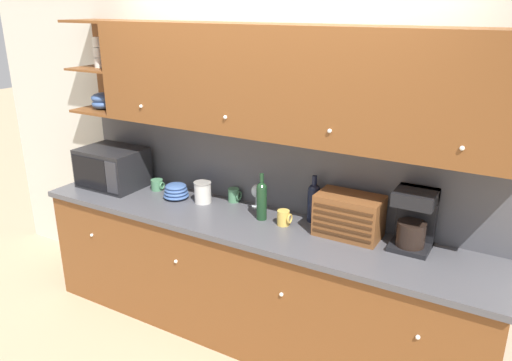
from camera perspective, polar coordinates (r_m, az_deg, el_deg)
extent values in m
plane|color=tan|center=(4.14, 1.53, -14.84)|extent=(24.00, 24.00, 0.00)
cube|color=beige|center=(3.59, 1.95, 2.76)|extent=(5.73, 0.06, 2.60)
cube|color=brown|center=(3.68, -0.73, -11.46)|extent=(3.33, 0.61, 0.89)
cube|color=#4C4C51|center=(3.45, -0.89, -4.97)|extent=(3.35, 0.64, 0.04)
sphere|color=white|center=(4.11, -18.26, -5.95)|extent=(0.03, 0.03, 0.03)
sphere|color=white|center=(3.57, -9.15, -9.12)|extent=(0.03, 0.03, 0.03)
sphere|color=white|center=(3.17, 2.91, -12.88)|extent=(0.03, 0.03, 0.03)
sphere|color=white|center=(2.96, 18.01, -16.67)|extent=(0.03, 0.03, 0.03)
cube|color=#4C4C51|center=(3.59, 1.66, 1.40)|extent=(3.33, 0.01, 0.59)
cube|color=brown|center=(3.20, 3.70, 11.07)|extent=(2.91, 0.34, 0.71)
cube|color=brown|center=(4.32, -15.86, 12.61)|extent=(0.42, 0.02, 0.71)
cube|color=brown|center=(4.26, -17.00, 7.71)|extent=(0.42, 0.34, 0.02)
cube|color=brown|center=(4.21, -17.45, 12.10)|extent=(0.42, 0.34, 0.02)
cube|color=brown|center=(4.18, -17.96, 16.95)|extent=(0.42, 0.34, 0.02)
sphere|color=white|center=(3.72, -13.01, 8.26)|extent=(0.03, 0.03, 0.03)
sphere|color=white|center=(3.27, -3.54, 7.22)|extent=(0.03, 0.03, 0.03)
sphere|color=white|center=(2.94, 8.40, 5.63)|extent=(0.03, 0.03, 0.03)
sphere|color=white|center=(2.76, 22.49, 3.43)|extent=(0.03, 0.03, 0.03)
ellipsoid|color=#3D5B93|center=(4.25, -17.06, 8.38)|extent=(0.18, 0.18, 0.08)
ellipsoid|color=#3D5B93|center=(4.24, -17.13, 9.03)|extent=(0.18, 0.18, 0.08)
cylinder|color=silver|center=(4.20, -17.51, 12.71)|extent=(0.07, 0.07, 0.08)
cylinder|color=silver|center=(4.20, -17.62, 13.78)|extent=(0.07, 0.07, 0.08)
cylinder|color=silver|center=(4.19, -17.74, 14.85)|extent=(0.07, 0.07, 0.08)
cube|color=black|center=(4.21, -16.05, 1.46)|extent=(0.51, 0.38, 0.31)
cube|color=black|center=(4.13, -18.50, 0.84)|extent=(0.35, 0.01, 0.25)
cube|color=#2D2D33|center=(3.96, -16.21, 0.29)|extent=(0.11, 0.01, 0.25)
cylinder|color=#4C845B|center=(4.07, -11.25, -0.48)|extent=(0.09, 0.09, 0.09)
torus|color=#4C845B|center=(4.03, -10.68, -0.59)|extent=(0.01, 0.06, 0.06)
ellipsoid|color=#3D5B93|center=(3.88, -9.10, -1.69)|extent=(0.20, 0.20, 0.04)
ellipsoid|color=#3D5B93|center=(3.87, -9.12, -1.35)|extent=(0.19, 0.19, 0.04)
ellipsoid|color=#3D5B93|center=(3.86, -9.14, -1.00)|extent=(0.17, 0.17, 0.05)
ellipsoid|color=#3D5B93|center=(3.85, -9.16, -0.66)|extent=(0.16, 0.16, 0.04)
cylinder|color=silver|center=(3.75, -6.11, -1.42)|extent=(0.13, 0.13, 0.15)
cylinder|color=gray|center=(3.72, -6.15, -0.25)|extent=(0.13, 0.13, 0.01)
cylinder|color=#4C845B|center=(3.76, -2.57, -1.67)|extent=(0.08, 0.08, 0.10)
torus|color=#4C845B|center=(3.73, -1.95, -1.77)|extent=(0.01, 0.07, 0.07)
cylinder|color=silver|center=(3.67, 0.04, -2.98)|extent=(0.07, 0.07, 0.01)
cylinder|color=silver|center=(3.66, 0.04, -2.44)|extent=(0.01, 0.01, 0.07)
ellipsoid|color=silver|center=(3.63, 0.04, -1.20)|extent=(0.07, 0.07, 0.10)
cylinder|color=#19381E|center=(3.43, 0.65, -2.64)|extent=(0.07, 0.07, 0.23)
sphere|color=#19381E|center=(3.39, 0.65, -0.83)|extent=(0.07, 0.07, 0.07)
cylinder|color=#19381E|center=(3.37, 0.66, 0.15)|extent=(0.03, 0.03, 0.08)
cylinder|color=gold|center=(3.37, 3.14, -4.27)|extent=(0.08, 0.08, 0.10)
torus|color=gold|center=(3.35, 3.87, -4.40)|extent=(0.01, 0.07, 0.07)
cylinder|color=black|center=(3.42, 6.59, -2.87)|extent=(0.09, 0.09, 0.23)
sphere|color=black|center=(3.38, 6.66, -1.11)|extent=(0.09, 0.09, 0.09)
cylinder|color=black|center=(3.36, 6.70, -0.08)|extent=(0.03, 0.03, 0.08)
cube|color=brown|center=(3.24, 10.59, -3.96)|extent=(0.41, 0.24, 0.27)
cube|color=#432713|center=(3.17, 9.70, -6.21)|extent=(0.38, 0.01, 0.02)
cube|color=#432713|center=(3.15, 9.75, -5.49)|extent=(0.38, 0.01, 0.02)
cube|color=#432713|center=(3.13, 9.79, -4.77)|extent=(0.38, 0.01, 0.02)
cube|color=#432713|center=(3.11, 9.84, -4.03)|extent=(0.38, 0.01, 0.02)
cube|color=#432713|center=(3.10, 9.88, -3.29)|extent=(0.38, 0.01, 0.02)
cube|color=black|center=(3.21, 17.19, -7.17)|extent=(0.24, 0.23, 0.03)
cylinder|color=black|center=(3.16, 17.28, -5.84)|extent=(0.17, 0.17, 0.15)
cube|color=black|center=(3.22, 17.88, -3.78)|extent=(0.24, 0.05, 0.38)
cube|color=black|center=(3.09, 17.78, -1.86)|extent=(0.24, 0.23, 0.08)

